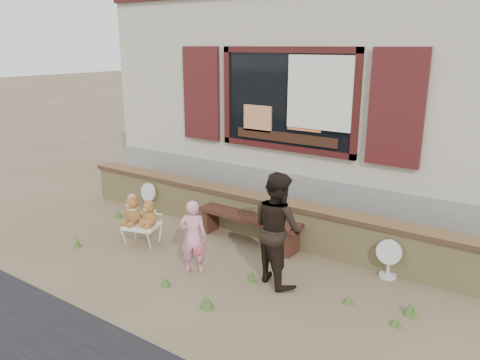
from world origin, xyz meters
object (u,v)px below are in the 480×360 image
Objects in this scene: teddy_bear_right at (149,213)px; folding_chair at (142,226)px; child at (193,237)px; teddy_bear_left at (133,209)px; bench at (249,222)px; adult at (277,228)px.

folding_chair is at bearing -180.00° from teddy_bear_right.
child is at bearing -29.58° from folding_chair.
child reaches higher than folding_chair.
teddy_bear_right reaches higher than folding_chair.
child is at bearing -26.75° from teddy_bear_left.
bench reaches higher than folding_chair.
folding_chair is (-1.31, -0.96, -0.05)m from bench.
child is (1.11, -0.31, -0.00)m from teddy_bear_right.
teddy_bear_right is at bearing 27.05° from adult.
teddy_bear_left is 2.43m from adult.
teddy_bear_left is at bearing -37.01° from child.
child reaches higher than teddy_bear_left.
adult reaches higher than child.
bench is 1.62m from folding_chair.
folding_chair is 0.29m from teddy_bear_left.
teddy_bear_left is 0.28m from teddy_bear_right.
child reaches higher than teddy_bear_right.
folding_chair is 0.60× the size of child.
bench is at bearing 17.24° from teddy_bear_left.
adult is (0.98, -0.83, 0.40)m from bench.
teddy_bear_left is at bearing 180.00° from teddy_bear_right.
bench is at bearing 20.43° from teddy_bear_right.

